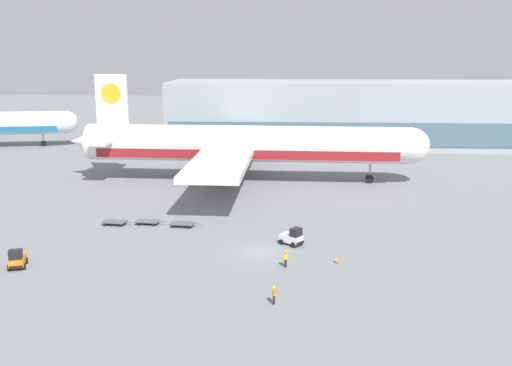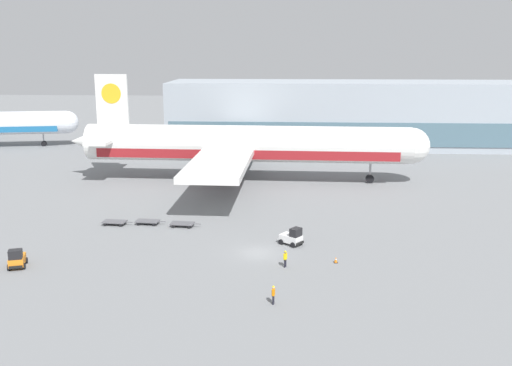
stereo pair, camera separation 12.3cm
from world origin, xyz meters
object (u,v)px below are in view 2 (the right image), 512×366
baggage_tug_mid (17,259)px  baggage_dolly_third (182,224)px  ground_crew_near (273,293)px  ground_crew_far (285,258)px  airplane_main (242,145)px  baggage_tug_foreground (292,237)px  baggage_dolly_second (148,221)px  baggage_dolly_lead (115,222)px  traffic_cone_near (336,260)px

baggage_tug_mid → baggage_dolly_third: 19.67m
ground_crew_near → ground_crew_far: ground_crew_far is taller
airplane_main → baggage_tug_mid: size_ratio=21.15×
baggage_tug_foreground → baggage_dolly_second: (-17.66, 6.49, -0.49)m
baggage_dolly_lead → baggage_dolly_third: (8.41, -0.27, 0.00)m
baggage_dolly_lead → ground_crew_far: ground_crew_far is taller
ground_crew_far → traffic_cone_near: size_ratio=2.71×
baggage_tug_foreground → baggage_dolly_second: bearing=-163.3°
airplane_main → baggage_tug_foreground: size_ratio=20.73×
baggage_dolly_third → ground_crew_near: size_ratio=2.24×
baggage_dolly_lead → ground_crew_near: ground_crew_near is taller
baggage_dolly_second → ground_crew_far: (16.93, -13.12, 0.62)m
baggage_tug_foreground → ground_crew_far: size_ratio=1.63×
baggage_dolly_second → traffic_cone_near: 24.91m
airplane_main → baggage_dolly_third: bearing=-100.4°
baggage_tug_foreground → baggage_dolly_lead: (-21.63, 6.03, -0.49)m
airplane_main → ground_crew_near: 46.52m
baggage_tug_mid → baggage_dolly_second: size_ratio=0.73×
airplane_main → baggage_tug_foreground: (7.93, -30.80, -4.96)m
baggage_dolly_second → ground_crew_far: bearing=-33.0°
baggage_dolly_second → ground_crew_near: size_ratio=2.24×
baggage_dolly_third → ground_crew_far: bearing=-40.0°
airplane_main → baggage_tug_mid: (-19.18, -38.96, -4.96)m
baggage_dolly_lead → baggage_dolly_second: 4.00m
traffic_cone_near → baggage_tug_mid: bearing=-174.5°
baggage_tug_foreground → baggage_dolly_third: 14.43m
baggage_tug_foreground → ground_crew_near: 15.13m
baggage_tug_foreground → traffic_cone_near: size_ratio=4.40×
baggage_dolly_lead → baggage_dolly_second: size_ratio=1.00×
traffic_cone_near → baggage_tug_foreground: bearing=130.3°
baggage_dolly_second → ground_crew_far: 21.43m
baggage_dolly_lead → traffic_cone_near: traffic_cone_near is taller
baggage_dolly_second → ground_crew_far: size_ratio=2.18×
baggage_tug_mid → ground_crew_near: baggage_tug_mid is taller
airplane_main → traffic_cone_near: airplane_main is taller
baggage_dolly_third → ground_crew_far: 17.61m
baggage_tug_mid → baggage_dolly_third: (13.89, 13.92, -0.49)m
baggage_tug_mid → ground_crew_near: 26.35m
airplane_main → ground_crew_far: size_ratio=33.71×
baggage_tug_foreground → ground_crew_near: (-1.68, -15.03, 0.10)m
airplane_main → traffic_cone_near: bearing=-69.6°
airplane_main → baggage_dolly_second: 26.75m
baggage_tug_foreground → baggage_tug_mid: (-27.12, -8.16, 0.00)m
ground_crew_far → baggage_tug_foreground: bearing=26.6°
airplane_main → traffic_cone_near: 38.39m
ground_crew_near → ground_crew_far: (0.95, 8.40, 0.03)m
baggage_dolly_lead → ground_crew_near: size_ratio=2.24×
ground_crew_far → traffic_cone_near: (5.09, 1.49, -0.70)m
baggage_tug_foreground → baggage_dolly_third: bearing=-166.7°
airplane_main → baggage_dolly_lead: (-13.70, -24.78, -5.45)m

